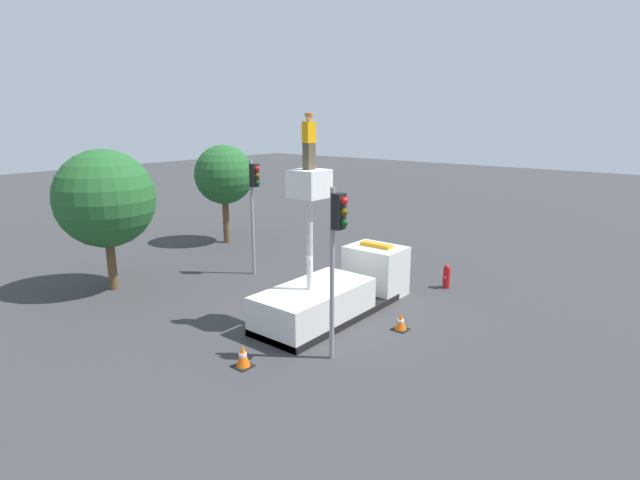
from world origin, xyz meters
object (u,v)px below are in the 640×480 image
at_px(worker, 309,142).
at_px(bucket_truck, 336,290).
at_px(traffic_light_across, 254,195).
at_px(fire_hydrant, 447,277).
at_px(tree_right_bg, 105,199).
at_px(tree_left_bg, 224,175).
at_px(traffic_light_pole, 336,241).
at_px(traffic_cone_curbside, 401,322).
at_px(traffic_cone_rear, 243,356).

bearing_deg(worker, bucket_truck, 0.00).
distance_m(traffic_light_across, fire_hydrant, 9.01).
bearing_deg(fire_hydrant, bucket_truck, 159.18).
height_order(bucket_truck, tree_right_bg, tree_right_bg).
bearing_deg(worker, tree_left_bg, 61.89).
distance_m(traffic_light_across, tree_left_bg, 6.45).
relative_size(worker, tree_left_bg, 0.32).
distance_m(traffic_light_pole, tree_left_bg, 15.39).
height_order(traffic_light_pole, traffic_cone_curbside, traffic_light_pole).
bearing_deg(fire_hydrant, traffic_light_across, 115.97).
bearing_deg(traffic_cone_rear, worker, 6.34).
relative_size(bucket_truck, traffic_light_pole, 1.36).
relative_size(traffic_cone_rear, tree_left_bg, 0.12).
bearing_deg(traffic_cone_curbside, traffic_light_across, 81.37).
relative_size(traffic_light_pole, tree_left_bg, 0.93).
distance_m(traffic_light_across, tree_right_bg, 6.04).
xyz_separation_m(bucket_truck, fire_hydrant, (5.09, -1.94, -0.40)).
relative_size(bucket_truck, traffic_light_across, 1.35).
height_order(bucket_truck, fire_hydrant, bucket_truck).
distance_m(fire_hydrant, traffic_cone_rear, 10.15).
relative_size(traffic_cone_curbside, tree_right_bg, 0.10).
distance_m(worker, tree_left_bg, 13.01).
bearing_deg(traffic_light_pole, traffic_cone_rear, 138.37).
xyz_separation_m(worker, traffic_light_pole, (-1.42, -2.18, -2.61)).
distance_m(bucket_truck, traffic_cone_curbside, 2.68).
xyz_separation_m(traffic_light_pole, traffic_cone_curbside, (3.07, -0.43, -3.34)).
height_order(fire_hydrant, tree_right_bg, tree_right_bg).
relative_size(worker, fire_hydrant, 1.73).
height_order(traffic_cone_rear, tree_left_bg, tree_left_bg).
xyz_separation_m(bucket_truck, traffic_cone_rear, (-4.94, -0.38, -0.57)).
distance_m(bucket_truck, tree_left_bg, 12.52).
relative_size(fire_hydrant, traffic_cone_rear, 1.49).
distance_m(bucket_truck, tree_right_bg, 9.99).
distance_m(traffic_light_pole, tree_right_bg, 11.00).
relative_size(traffic_light_pole, fire_hydrant, 5.06).
bearing_deg(tree_right_bg, fire_hydrant, -50.46).
bearing_deg(bucket_truck, tree_left_bg, 68.14).
relative_size(worker, traffic_light_pole, 0.34).
bearing_deg(traffic_cone_curbside, traffic_cone_rear, 156.37).
distance_m(traffic_cone_rear, tree_left_bg, 15.43).
bearing_deg(traffic_cone_rear, traffic_cone_curbside, -23.63).
distance_m(tree_left_bg, tree_right_bg, 8.65).
relative_size(bucket_truck, worker, 3.99).
bearing_deg(traffic_light_across, tree_right_bg, 148.66).
relative_size(fire_hydrant, traffic_cone_curbside, 1.69).
bearing_deg(tree_left_bg, traffic_cone_curbside, -107.49).
relative_size(traffic_light_pole, tree_right_bg, 0.88).
xyz_separation_m(fire_hydrant, traffic_cone_curbside, (-4.94, -0.67, -0.21)).
relative_size(traffic_cone_curbside, tree_left_bg, 0.11).
distance_m(traffic_light_pole, traffic_light_across, 8.94).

